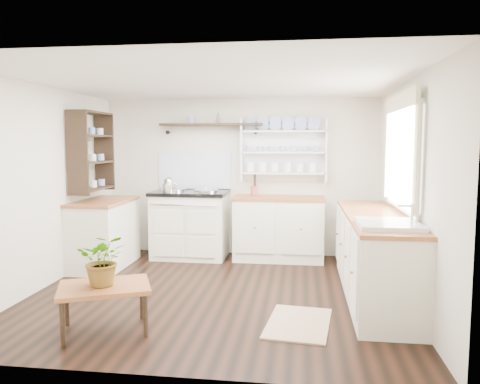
{
  "coord_description": "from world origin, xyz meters",
  "views": [
    {
      "loc": [
        0.91,
        -4.97,
        1.65
      ],
      "look_at": [
        0.22,
        0.25,
        1.1
      ],
      "focal_mm": 35.0,
      "sensor_mm": 36.0,
      "label": 1
    }
  ],
  "objects": [
    {
      "name": "window",
      "position": [
        1.95,
        0.15,
        1.56
      ],
      "size": [
        0.08,
        1.55,
        1.22
      ],
      "color": "white",
      "rests_on": "wall_right"
    },
    {
      "name": "ceiling",
      "position": [
        0.0,
        0.0,
        2.3
      ],
      "size": [
        4.0,
        3.8,
        0.01
      ],
      "primitive_type": "cube",
      "color": "white",
      "rests_on": "wall_back"
    },
    {
      "name": "wall_left",
      "position": [
        -2.0,
        0.0,
        1.15
      ],
      "size": [
        0.02,
        3.8,
        2.3
      ],
      "primitive_type": "cube",
      "color": "beige",
      "rests_on": "ground"
    },
    {
      "name": "back_cabinets",
      "position": [
        0.6,
        1.6,
        0.46
      ],
      "size": [
        1.27,
        0.63,
        0.9
      ],
      "color": "#EDE5CC",
      "rests_on": "floor"
    },
    {
      "name": "plate_rack",
      "position": [
        0.65,
        1.86,
        1.56
      ],
      "size": [
        1.2,
        0.22,
        0.9
      ],
      "color": "white",
      "rests_on": "wall_back"
    },
    {
      "name": "kettle",
      "position": [
        -0.96,
        1.45,
        1.05
      ],
      "size": [
        0.19,
        0.19,
        0.23
      ],
      "primitive_type": null,
      "color": "silver",
      "rests_on": "aga_cooker"
    },
    {
      "name": "right_cabinets",
      "position": [
        1.7,
        0.1,
        0.46
      ],
      "size": [
        0.62,
        2.43,
        0.9
      ],
      "color": "#EDE5CC",
      "rests_on": "floor"
    },
    {
      "name": "floor_rug",
      "position": [
        0.9,
        -0.8,
        0.01
      ],
      "size": [
        0.65,
        0.91,
        0.02
      ],
      "primitive_type": "cube",
      "rotation": [
        0.0,
        0.0,
        -0.12
      ],
      "color": "#896950",
      "rests_on": "floor"
    },
    {
      "name": "center_table",
      "position": [
        -0.78,
        -1.19,
        0.37
      ],
      "size": [
        0.92,
        0.81,
        0.42
      ],
      "rotation": [
        0.0,
        0.0,
        0.41
      ],
      "color": "brown",
      "rests_on": "floor"
    },
    {
      "name": "utensil_crock",
      "position": [
        0.24,
        1.68,
        0.97
      ],
      "size": [
        0.11,
        0.11,
        0.13
      ],
      "primitive_type": "cylinder",
      "color": "#A0493A",
      "rests_on": "back_cabinets"
    },
    {
      "name": "belfast_sink",
      "position": [
        1.7,
        -0.65,
        0.8
      ],
      "size": [
        0.55,
        0.6,
        0.45
      ],
      "color": "white",
      "rests_on": "right_cabinets"
    },
    {
      "name": "wall_right",
      "position": [
        2.0,
        0.0,
        1.15
      ],
      "size": [
        0.02,
        3.8,
        2.3
      ],
      "primitive_type": "cube",
      "color": "beige",
      "rests_on": "ground"
    },
    {
      "name": "wall_back",
      "position": [
        0.0,
        1.9,
        1.15
      ],
      "size": [
        4.0,
        0.02,
        2.3
      ],
      "primitive_type": "cube",
      "color": "beige",
      "rests_on": "ground"
    },
    {
      "name": "floor",
      "position": [
        0.0,
        0.0,
        0.0
      ],
      "size": [
        4.0,
        3.8,
        0.01
      ],
      "primitive_type": "cube",
      "color": "black",
      "rests_on": "ground"
    },
    {
      "name": "high_shelf",
      "position": [
        -0.4,
        1.78,
        1.91
      ],
      "size": [
        1.5,
        0.29,
        0.16
      ],
      "color": "black",
      "rests_on": "wall_back"
    },
    {
      "name": "aga_cooker",
      "position": [
        -0.68,
        1.57,
        0.49
      ],
      "size": [
        1.08,
        0.75,
        0.99
      ],
      "color": "white",
      "rests_on": "floor"
    },
    {
      "name": "left_shelving",
      "position": [
        -1.84,
        0.9,
        1.55
      ],
      "size": [
        0.28,
        0.8,
        1.05
      ],
      "primitive_type": "cube",
      "color": "black",
      "rests_on": "wall_left"
    },
    {
      "name": "left_cabinets",
      "position": [
        -1.7,
        0.9,
        0.46
      ],
      "size": [
        0.62,
        1.13,
        0.9
      ],
      "color": "#EDE5CC",
      "rests_on": "floor"
    },
    {
      "name": "potted_plant",
      "position": [
        -0.78,
        -1.19,
        0.64
      ],
      "size": [
        0.5,
        0.46,
        0.45
      ],
      "primitive_type": "imported",
      "rotation": [
        0.0,
        0.0,
        0.31
      ],
      "color": "#3F7233",
      "rests_on": "center_table"
    }
  ]
}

